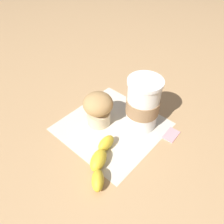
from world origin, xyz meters
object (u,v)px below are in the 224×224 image
object	(u,v)px
banana	(101,160)
muffin	(98,108)
coffee_cup	(143,104)
sugar_packet	(171,134)

from	to	relation	value
banana	muffin	bearing A→B (deg)	-143.15
banana	coffee_cup	bearing A→B (deg)	174.33
coffee_cup	banana	size ratio (longest dim) A/B	0.98
sugar_packet	banana	bearing A→B (deg)	-30.96
muffin	banana	bearing A→B (deg)	36.85
coffee_cup	muffin	bearing A→B (deg)	-60.31
sugar_packet	muffin	bearing A→B (deg)	-71.44
banana	sugar_packet	world-z (taller)	banana
coffee_cup	banana	distance (m)	0.19
banana	sugar_packet	bearing A→B (deg)	149.04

